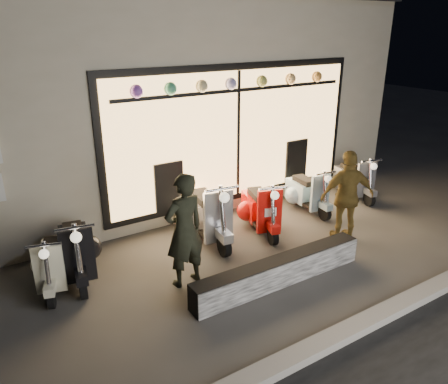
{
  "coord_description": "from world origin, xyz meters",
  "views": [
    {
      "loc": [
        -3.8,
        -4.84,
        3.53
      ],
      "look_at": [
        -0.36,
        0.6,
        1.05
      ],
      "focal_mm": 35.0,
      "sensor_mm": 36.0,
      "label": 1
    }
  ],
  "objects_px": {
    "scooter_silver": "(205,213)",
    "man": "(184,230)",
    "scooter_red": "(259,208)",
    "graffiti_barrier": "(279,271)",
    "woman": "(347,196)"
  },
  "relations": [
    {
      "from": "scooter_silver",
      "to": "scooter_red",
      "type": "height_order",
      "value": "scooter_silver"
    },
    {
      "from": "graffiti_barrier",
      "to": "man",
      "type": "xyz_separation_m",
      "value": [
        -1.13,
        0.74,
        0.64
      ]
    },
    {
      "from": "man",
      "to": "graffiti_barrier",
      "type": "bearing_deg",
      "value": 140.23
    },
    {
      "from": "scooter_red",
      "to": "woman",
      "type": "relative_size",
      "value": 0.85
    },
    {
      "from": "scooter_silver",
      "to": "man",
      "type": "bearing_deg",
      "value": -122.74
    },
    {
      "from": "scooter_silver",
      "to": "man",
      "type": "relative_size",
      "value": 0.93
    },
    {
      "from": "scooter_red",
      "to": "woman",
      "type": "distance_m",
      "value": 1.58
    },
    {
      "from": "graffiti_barrier",
      "to": "man",
      "type": "bearing_deg",
      "value": 146.79
    },
    {
      "from": "scooter_silver",
      "to": "woman",
      "type": "distance_m",
      "value": 2.46
    },
    {
      "from": "scooter_red",
      "to": "man",
      "type": "bearing_deg",
      "value": -137.86
    },
    {
      "from": "graffiti_barrier",
      "to": "woman",
      "type": "distance_m",
      "value": 2.01
    },
    {
      "from": "graffiti_barrier",
      "to": "woman",
      "type": "xyz_separation_m",
      "value": [
        1.85,
        0.5,
        0.6
      ]
    },
    {
      "from": "graffiti_barrier",
      "to": "scooter_red",
      "type": "height_order",
      "value": "scooter_red"
    },
    {
      "from": "man",
      "to": "scooter_red",
      "type": "bearing_deg",
      "value": -161.67
    },
    {
      "from": "scooter_silver",
      "to": "scooter_red",
      "type": "bearing_deg",
      "value": -4.7
    }
  ]
}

